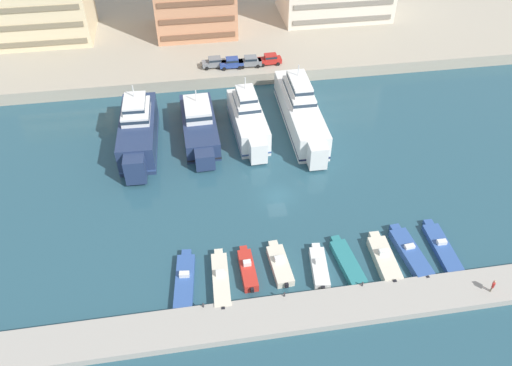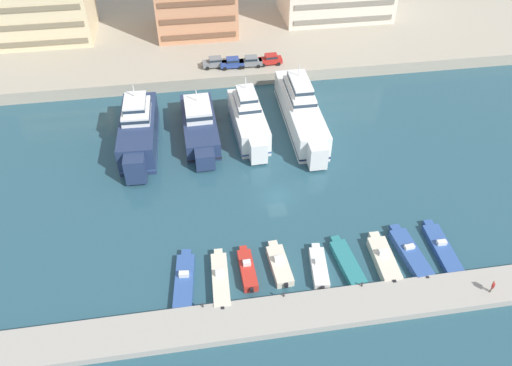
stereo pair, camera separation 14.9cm
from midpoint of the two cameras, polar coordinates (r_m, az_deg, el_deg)
The scene contains 24 objects.
ground_plane at distance 65.27m, azimuth 2.42°, elevation -1.54°, with size 400.00×400.00×0.00m, color #285160.
quay_promenade at distance 118.68m, azimuth -3.68°, elevation 19.93°, with size 180.00×70.00×2.08m, color #ADA38E.
pier_dock at distance 53.47m, azimuth 6.20°, elevation -14.38°, with size 120.00×4.47×0.89m, color #A8A399.
yacht_navy_far_left at distance 74.15m, azimuth -13.38°, elevation 5.85°, with size 5.49×18.03×8.68m.
yacht_navy_left at distance 75.29m, azimuth -6.56°, elevation 6.65°, with size 5.19×17.35×6.39m.
yacht_white_mid_left at distance 74.99m, azimuth -0.96°, elevation 7.32°, with size 4.89×16.18×8.25m.
yacht_white_center_left at distance 76.97m, azimuth 5.06°, elevation 8.30°, with size 4.65×22.67×8.68m.
motorboat_blue_far_left at distance 56.08m, azimuth -8.23°, elevation -10.96°, with size 2.73×8.36×1.32m.
motorboat_cream_left at distance 55.58m, azimuth -4.12°, elevation -10.98°, with size 2.05×8.23×1.51m.
motorboat_red_mid_left at distance 56.32m, azimuth -1.04°, elevation -9.81°, with size 1.68×6.26×1.61m.
motorboat_cream_center_left at distance 56.87m, azimuth 2.64°, elevation -9.26°, with size 2.26×6.57×1.50m.
motorboat_white_center at distance 57.01m, azimuth 7.16°, elevation -9.49°, with size 2.29×6.43×1.36m.
motorboat_teal_center_right at distance 58.06m, azimuth 10.31°, elevation -8.86°, with size 2.62×7.60×0.86m.
motorboat_cream_mid_right at distance 59.09m, azimuth 14.30°, elevation -8.32°, with size 2.24×7.44×1.66m.
motorboat_blue_right at distance 60.61m, azimuth 17.10°, elevation -7.57°, with size 2.73×8.39×1.32m.
motorboat_blue_far_right at distance 62.44m, azimuth 20.40°, elevation -6.93°, with size 2.12×8.65×1.18m.
car_grey_far_left at distance 89.08m, azimuth -4.85°, elevation 13.61°, with size 4.13×1.99×1.80m.
car_blue_left at distance 88.72m, azimuth -2.85°, elevation 13.59°, with size 4.10×1.93×1.80m.
car_grey_mid_left at distance 89.11m, azimuth -0.74°, elevation 13.77°, with size 4.16×2.05×1.80m.
car_red_center_left at distance 89.80m, azimuth 1.55°, elevation 13.99°, with size 4.14×2.01×1.80m.
pedestrian_near_edge at distance 58.78m, azimuth 25.42°, elevation -10.50°, with size 0.46×0.55×1.70m.
bollard_west at distance 52.96m, azimuth -6.14°, elevation -13.69°, with size 0.20×0.20×0.61m.
bollard_west_mid at distance 53.53m, azimuth 3.18°, elevation -12.58°, with size 0.20×0.20×0.61m.
bollard_east_mid at distance 55.40m, azimuth 12.01°, elevation -11.21°, with size 0.20×0.20×0.61m.
Camera 1 is at (-10.26, -46.63, 44.51)m, focal length 35.00 mm.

